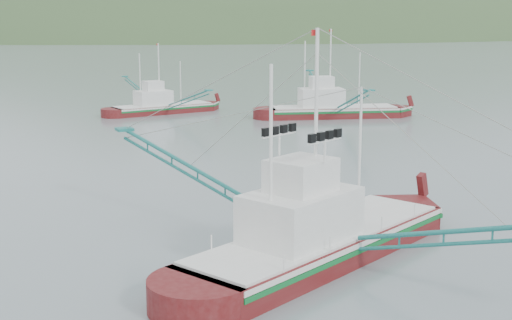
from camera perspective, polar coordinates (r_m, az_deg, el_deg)
name	(u,v)px	position (r m, az deg, el deg)	size (l,w,h in m)	color
ground	(306,243)	(36.49, 4.02, -6.61)	(1200.00, 1200.00, 0.00)	slate
main_boat	(320,211)	(33.35, 5.11, -4.07)	(16.19, 27.29, 11.61)	#530D0F
bg_boat_far	(162,101)	(86.33, -7.56, 4.68)	(12.61, 22.08, 8.99)	#530D0F
bg_boat_right	(333,99)	(82.45, 6.16, 4.84)	(15.28, 26.10, 10.83)	#530D0F
headland_right	(308,34)	(527.30, 4.17, 10.01)	(684.00, 432.00, 306.00)	#334D27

